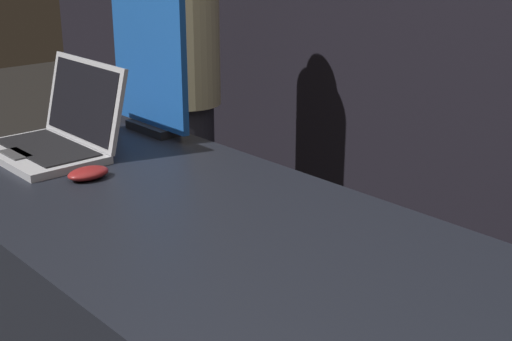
% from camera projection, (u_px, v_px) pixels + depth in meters
% --- Properties ---
extents(laptop_front, '(0.36, 0.29, 0.24)m').
position_uv_depth(laptop_front, '(58.00, 132.00, 1.91)').
color(laptop_front, '#B7B7BC').
rests_on(laptop_front, display_counter).
extents(mouse_front, '(0.07, 0.10, 0.03)m').
position_uv_depth(mouse_front, '(88.00, 173.00, 1.72)').
color(mouse_front, maroon).
rests_on(mouse_front, display_counter).
extents(promo_stand_front, '(0.34, 0.07, 0.41)m').
position_uv_depth(promo_stand_front, '(150.00, 67.00, 2.05)').
color(promo_stand_front, black).
rests_on(promo_stand_front, display_counter).
extents(person_bystander, '(0.31, 0.31, 1.63)m').
position_uv_depth(person_bystander, '(187.00, 89.00, 3.21)').
color(person_bystander, '#282833').
rests_on(person_bystander, ground_plane).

